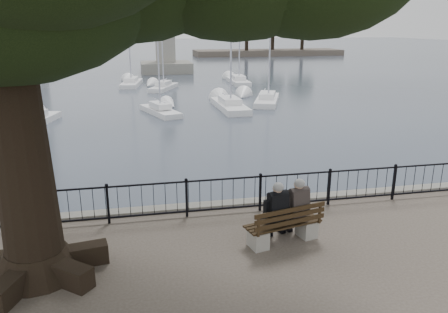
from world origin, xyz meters
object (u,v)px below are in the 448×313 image
object	(u,v)px
person_left	(274,214)
lion_monument	(166,54)
person_right	(294,210)
bench	(284,229)

from	to	relation	value
person_left	lion_monument	world-z (taller)	lion_monument
person_right	lion_monument	size ratio (longest dim) A/B	0.16
person_right	lion_monument	xyz separation A→B (m)	(0.66, 49.13, 0.66)
bench	person_right	distance (m)	0.51
person_left	lion_monument	xyz separation A→B (m)	(1.21, 49.26, 0.66)
bench	person_right	bearing A→B (deg)	30.80
person_right	lion_monument	world-z (taller)	lion_monument
bench	person_left	world-z (taller)	person_left
bench	person_right	xyz separation A→B (m)	(0.30, 0.18, 0.37)
bench	lion_monument	xyz separation A→B (m)	(0.96, 49.31, 1.03)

